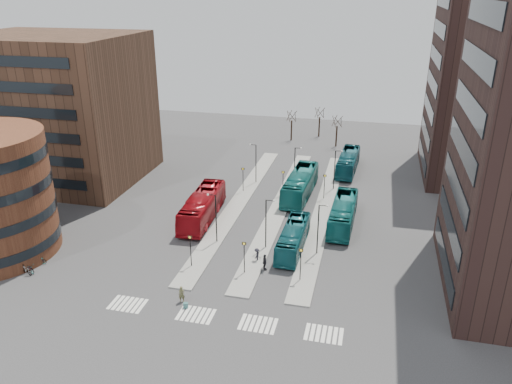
% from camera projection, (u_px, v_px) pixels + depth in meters
% --- Properties ---
extents(ground, '(160.00, 160.00, 0.00)m').
position_uv_depth(ground, '(191.00, 344.00, 42.96)').
color(ground, '#313134').
rests_on(ground, ground).
extents(island_left, '(2.50, 45.00, 0.15)m').
position_uv_depth(island_left, '(239.00, 202.00, 70.71)').
color(island_left, gray).
rests_on(island_left, ground).
extents(island_mid, '(2.50, 45.00, 0.15)m').
position_uv_depth(island_mid, '(280.00, 206.00, 69.41)').
color(island_mid, gray).
rests_on(island_mid, ground).
extents(island_right, '(2.50, 45.00, 0.15)m').
position_uv_depth(island_right, '(323.00, 210.00, 68.11)').
color(island_right, gray).
rests_on(island_right, ground).
extents(suitcase, '(0.51, 0.44, 0.55)m').
position_uv_depth(suitcase, '(186.00, 305.00, 47.64)').
color(suitcase, navy).
rests_on(suitcase, ground).
extents(red_bus, '(3.69, 13.18, 3.63)m').
position_uv_depth(red_bus, '(202.00, 206.00, 65.10)').
color(red_bus, maroon).
rests_on(red_bus, ground).
extents(teal_bus_a, '(2.62, 10.50, 2.91)m').
position_uv_depth(teal_bus_a, '(293.00, 238.00, 57.83)').
color(teal_bus_a, '#12515A').
rests_on(teal_bus_a, ground).
extents(teal_bus_b, '(3.75, 13.34, 3.68)m').
position_uv_depth(teal_bus_b, '(300.00, 184.00, 72.28)').
color(teal_bus_b, '#146463').
rests_on(teal_bus_b, ground).
extents(teal_bus_c, '(3.13, 11.97, 3.31)m').
position_uv_depth(teal_bus_c, '(343.00, 213.00, 63.55)').
color(teal_bus_c, '#146364').
rests_on(teal_bus_c, ground).
extents(teal_bus_d, '(3.32, 11.73, 3.23)m').
position_uv_depth(teal_bus_d, '(348.00, 162.00, 82.00)').
color(teal_bus_d, '#124E5A').
rests_on(teal_bus_d, ground).
extents(traveller, '(0.71, 0.57, 1.70)m').
position_uv_depth(traveller, '(182.00, 294.00, 48.33)').
color(traveller, brown).
rests_on(traveller, ground).
extents(commuter_a, '(0.96, 0.79, 1.84)m').
position_uv_depth(commuter_a, '(183.00, 224.00, 62.33)').
color(commuter_a, black).
rests_on(commuter_a, ground).
extents(commuter_b, '(0.88, 1.19, 1.88)m').
position_uv_depth(commuter_b, '(265.00, 262.00, 53.73)').
color(commuter_b, black).
rests_on(commuter_b, ground).
extents(commuter_c, '(0.69, 1.08, 1.59)m').
position_uv_depth(commuter_c, '(257.00, 255.00, 55.49)').
color(commuter_c, black).
rests_on(commuter_c, ground).
extents(bicycle_near, '(1.97, 1.32, 0.98)m').
position_uv_depth(bicycle_near, '(29.00, 268.00, 53.52)').
color(bicycle_near, gray).
rests_on(bicycle_near, ground).
extents(bicycle_mid, '(1.84, 1.00, 1.07)m').
position_uv_depth(bicycle_mid, '(26.00, 270.00, 53.06)').
color(bicycle_mid, gray).
rests_on(bicycle_mid, ground).
extents(bicycle_far, '(1.71, 1.00, 0.85)m').
position_uv_depth(bicycle_far, '(39.00, 261.00, 55.06)').
color(bicycle_far, gray).
rests_on(bicycle_far, ground).
extents(crosswalk_stripes, '(22.35, 2.40, 0.01)m').
position_uv_depth(crosswalk_stripes, '(224.00, 319.00, 46.17)').
color(crosswalk_stripes, silver).
rests_on(crosswalk_stripes, ground).
extents(office_block, '(25.00, 20.12, 22.00)m').
position_uv_depth(office_block, '(56.00, 108.00, 76.57)').
color(office_block, '#472E21').
rests_on(office_block, ground).
extents(tower_far, '(20.12, 20.00, 30.00)m').
position_uv_depth(tower_far, '(503.00, 82.00, 75.12)').
color(tower_far, '#2F1E1A').
rests_on(tower_far, ground).
extents(sign_poles, '(12.45, 22.12, 3.65)m').
position_uv_depth(sign_poles, '(267.00, 211.00, 62.32)').
color(sign_poles, black).
rests_on(sign_poles, ground).
extents(lamp_posts, '(14.04, 20.24, 6.12)m').
position_uv_depth(lamp_posts, '(282.00, 189.00, 66.13)').
color(lamp_posts, black).
rests_on(lamp_posts, ground).
extents(bare_trees, '(10.97, 8.14, 5.90)m').
position_uv_depth(bare_trees, '(316.00, 127.00, 97.55)').
color(bare_trees, black).
rests_on(bare_trees, ground).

